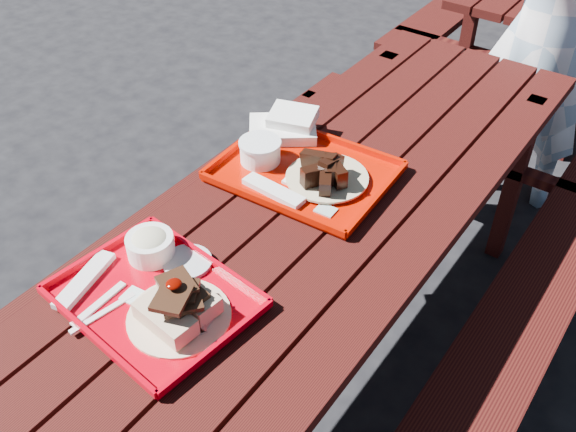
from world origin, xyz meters
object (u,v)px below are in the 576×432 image
object	(u,v)px
near_tray	(160,287)
far_tray	(301,169)
picnic_table_near	(317,255)
person	(547,35)

from	to	relation	value
near_tray	far_tray	bearing A→B (deg)	90.43
picnic_table_near	person	xyz separation A→B (m)	(0.17, 1.41, 0.23)
picnic_table_near	far_tray	xyz separation A→B (m)	(-0.13, 0.09, 0.22)
near_tray	person	size ratio (longest dim) A/B	0.31
near_tray	picnic_table_near	bearing A→B (deg)	76.59
picnic_table_near	far_tray	bearing A→B (deg)	144.22
far_tray	person	size ratio (longest dim) A/B	0.33
far_tray	near_tray	bearing A→B (deg)	-89.57
near_tray	person	bearing A→B (deg)	81.35
near_tray	far_tray	size ratio (longest dim) A/B	0.94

